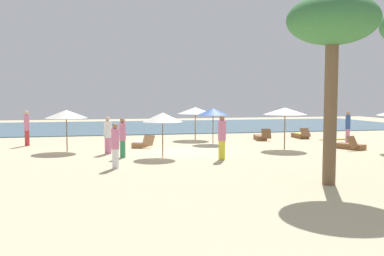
{
  "coord_description": "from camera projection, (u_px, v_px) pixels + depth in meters",
  "views": [
    {
      "loc": [
        -4.24,
        -21.06,
        2.81
      ],
      "look_at": [
        0.55,
        0.69,
        1.1
      ],
      "focal_mm": 40.01,
      "sensor_mm": 36.0,
      "label": 1
    }
  ],
  "objects": [
    {
      "name": "umbrella_2",
      "position": [
        66.0,
        114.0,
        21.2
      ],
      "size": [
        2.05,
        2.05,
        2.09
      ],
      "color": "brown",
      "rests_on": "ground_plane"
    },
    {
      "name": "person_1",
      "position": [
        222.0,
        137.0,
        18.53
      ],
      "size": [
        0.46,
        0.46,
        1.94
      ],
      "color": "yellow",
      "rests_on": "ground_plane"
    },
    {
      "name": "lounger_0",
      "position": [
        142.0,
        144.0,
        23.24
      ],
      "size": [
        1.27,
        1.78,
        0.68
      ],
      "color": "olive",
      "rests_on": "ground_plane"
    },
    {
      "name": "umbrella_1",
      "position": [
        163.0,
        117.0,
        19.22
      ],
      "size": [
        1.81,
        1.81,
        2.03
      ],
      "color": "brown",
      "rests_on": "ground_plane"
    },
    {
      "name": "surfboard",
      "position": [
        335.0,
        139.0,
        27.05
      ],
      "size": [
        2.42,
        0.67,
        0.07
      ],
      "color": "gold",
      "rests_on": "ground_plane"
    },
    {
      "name": "ground_plane",
      "position": [
        184.0,
        151.0,
        21.63
      ],
      "size": [
        60.0,
        60.0,
        0.0
      ],
      "primitive_type": "plane",
      "color": "beige"
    },
    {
      "name": "lounger_4",
      "position": [
        300.0,
        135.0,
        28.12
      ],
      "size": [
        0.64,
        1.7,
        0.7
      ],
      "color": "brown",
      "rests_on": "ground_plane"
    },
    {
      "name": "palm_0",
      "position": [
        333.0,
        25.0,
        13.1
      ],
      "size": [
        2.8,
        2.8,
        5.89
      ],
      "color": "brown",
      "rests_on": "ground_plane"
    },
    {
      "name": "person_4",
      "position": [
        27.0,
        127.0,
        23.74
      ],
      "size": [
        0.37,
        0.37,
        1.96
      ],
      "color": "#BF3338",
      "rests_on": "ground_plane"
    },
    {
      "name": "person_0",
      "position": [
        115.0,
        145.0,
        16.37
      ],
      "size": [
        0.41,
        0.41,
        1.74
      ],
      "color": "white",
      "rests_on": "ground_plane"
    },
    {
      "name": "ocean_water",
      "position": [
        147.0,
        126.0,
        38.18
      ],
      "size": [
        48.0,
        16.0,
        0.06
      ],
      "primitive_type": "cube",
      "color": "#476B7F",
      "rests_on": "ground_plane"
    },
    {
      "name": "umbrella_0",
      "position": [
        195.0,
        110.0,
        26.95
      ],
      "size": [
        2.24,
        2.24,
        2.06
      ],
      "color": "olive",
      "rests_on": "ground_plane"
    },
    {
      "name": "lounger_2",
      "position": [
        261.0,
        137.0,
        26.95
      ],
      "size": [
        0.89,
        1.72,
        0.74
      ],
      "color": "brown",
      "rests_on": "ground_plane"
    },
    {
      "name": "lounger_1",
      "position": [
        350.0,
        146.0,
        22.28
      ],
      "size": [
        1.2,
        1.73,
        0.74
      ],
      "color": "brown",
      "rests_on": "ground_plane"
    },
    {
      "name": "umbrella_6",
      "position": [
        285.0,
        111.0,
        22.07
      ],
      "size": [
        2.24,
        2.24,
        2.17
      ],
      "color": "brown",
      "rests_on": "ground_plane"
    },
    {
      "name": "person_2",
      "position": [
        108.0,
        135.0,
        20.51
      ],
      "size": [
        0.52,
        0.52,
        1.79
      ],
      "color": "#D17299",
      "rests_on": "ground_plane"
    },
    {
      "name": "person_5",
      "position": [
        348.0,
        127.0,
        25.54
      ],
      "size": [
        0.29,
        0.29,
        1.82
      ],
      "color": "#D17299",
      "rests_on": "ground_plane"
    },
    {
      "name": "umbrella_3",
      "position": [
        213.0,
        112.0,
        24.71
      ],
      "size": [
        1.84,
        1.84,
        2.06
      ],
      "color": "brown",
      "rests_on": "ground_plane"
    },
    {
      "name": "person_3",
      "position": [
        123.0,
        137.0,
        19.2
      ],
      "size": [
        0.4,
        0.4,
        1.79
      ],
      "color": "#338C59",
      "rests_on": "ground_plane"
    }
  ]
}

